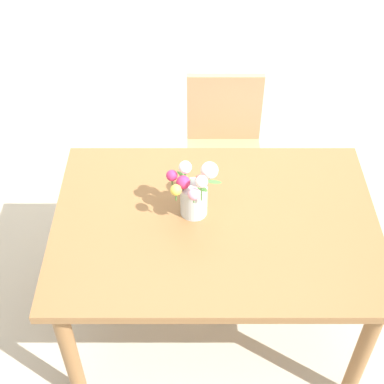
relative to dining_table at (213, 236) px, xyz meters
name	(u,v)px	position (x,y,z in m)	size (l,w,h in m)	color
ground_plane	(210,320)	(0.00, 0.00, -0.67)	(12.00, 12.00, 0.00)	#B7AD99
dining_table	(213,236)	(0.00, 0.00, 0.00)	(1.40, 0.98, 0.77)	olive
chair_far	(222,143)	(0.08, 0.83, -0.15)	(0.42, 0.42, 0.90)	tan
flower_vase	(192,191)	(-0.09, 0.05, 0.23)	(0.23, 0.21, 0.27)	silver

